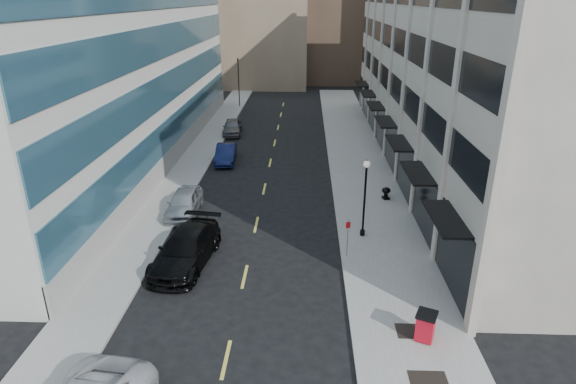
# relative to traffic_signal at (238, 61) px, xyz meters

# --- Properties ---
(sidewalk_right) EXTENTS (5.00, 80.00, 0.15)m
(sidewalk_right) POSITION_rel_traffic_signal_xyz_m (13.00, -28.00, -5.64)
(sidewalk_right) COLOR gray
(sidewalk_right) RESTS_ON ground
(sidewalk_left) EXTENTS (3.00, 80.00, 0.15)m
(sidewalk_left) POSITION_rel_traffic_signal_xyz_m (-1.00, -28.00, -5.64)
(sidewalk_left) COLOR gray
(sidewalk_left) RESTS_ON ground
(building_right) EXTENTS (15.30, 46.50, 18.25)m
(building_right) POSITION_rel_traffic_signal_xyz_m (22.44, -21.01, 3.28)
(building_right) COLOR beige
(building_right) RESTS_ON ground
(building_left) EXTENTS (16.14, 46.00, 20.00)m
(building_left) POSITION_rel_traffic_signal_xyz_m (-10.45, -21.00, 4.27)
(building_left) COLOR beige
(building_left) RESTS_ON ground
(skyline_tan_far) EXTENTS (12.00, 14.00, 22.00)m
(skyline_tan_far) POSITION_rel_traffic_signal_xyz_m (-8.50, 30.00, 5.28)
(skyline_tan_far) COLOR #8F7E5E
(skyline_tan_far) RESTS_ON ground
(skyline_stone) EXTENTS (10.00, 14.00, 20.00)m
(skyline_stone) POSITION_rel_traffic_signal_xyz_m (23.50, 18.00, 4.28)
(skyline_stone) COLOR beige
(skyline_stone) RESTS_ON ground
(grate_mid) EXTENTS (1.40, 1.00, 0.01)m
(grate_mid) POSITION_rel_traffic_signal_xyz_m (13.10, -47.00, -5.56)
(grate_mid) COLOR black
(grate_mid) RESTS_ON sidewalk_right
(grate_far) EXTENTS (1.40, 1.00, 0.01)m
(grate_far) POSITION_rel_traffic_signal_xyz_m (13.10, -44.20, -5.56)
(grate_far) COLOR black
(grate_far) RESTS_ON sidewalk_right
(road_centerline) EXTENTS (0.15, 68.20, 0.01)m
(road_centerline) POSITION_rel_traffic_signal_xyz_m (5.50, -31.00, -5.71)
(road_centerline) COLOR #D8CC4C
(road_centerline) RESTS_ON ground
(traffic_signal) EXTENTS (0.66, 0.66, 6.98)m
(traffic_signal) POSITION_rel_traffic_signal_xyz_m (0.00, 0.00, 0.00)
(traffic_signal) COLOR black
(traffic_signal) RESTS_ON ground
(car_black_pickup) EXTENTS (3.25, 6.35, 1.76)m
(car_black_pickup) POSITION_rel_traffic_signal_xyz_m (2.30, -38.85, -4.84)
(car_black_pickup) COLOR black
(car_black_pickup) RESTS_ON ground
(car_silver_sedan) EXTENTS (1.93, 4.70, 1.59)m
(car_silver_sedan) POSITION_rel_traffic_signal_xyz_m (0.70, -32.60, -4.92)
(car_silver_sedan) COLOR #9FA3A8
(car_silver_sedan) RESTS_ON ground
(car_blue_sedan) EXTENTS (1.86, 4.61, 1.49)m
(car_blue_sedan) POSITION_rel_traffic_signal_xyz_m (1.74, -21.97, -4.97)
(car_blue_sedan) COLOR #111943
(car_blue_sedan) RESTS_ON ground
(car_grey_sedan) EXTENTS (2.16, 4.68, 1.55)m
(car_grey_sedan) POSITION_rel_traffic_signal_xyz_m (0.97, -13.00, -4.94)
(car_grey_sedan) COLOR slate
(car_grey_sedan) RESTS_ON ground
(trash_bin) EXTENTS (1.04, 1.04, 1.28)m
(trash_bin) POSITION_rel_traffic_signal_xyz_m (13.44, -44.69, -4.88)
(trash_bin) COLOR red
(trash_bin) RESTS_ON sidewalk_right
(lamppost) EXTENTS (0.39, 0.39, 4.70)m
(lamppost) POSITION_rel_traffic_signal_xyz_m (11.90, -35.48, -2.81)
(lamppost) COLOR black
(lamppost) RESTS_ON sidewalk_right
(sign_post) EXTENTS (0.25, 0.11, 2.16)m
(sign_post) POSITION_rel_traffic_signal_xyz_m (10.80, -37.94, -4.16)
(sign_post) COLOR slate
(sign_post) RESTS_ON sidewalk_right
(urn_planter) EXTENTS (0.59, 0.59, 0.82)m
(urn_planter) POSITION_rel_traffic_signal_xyz_m (14.10, -29.90, -5.07)
(urn_planter) COLOR black
(urn_planter) RESTS_ON sidewalk_right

